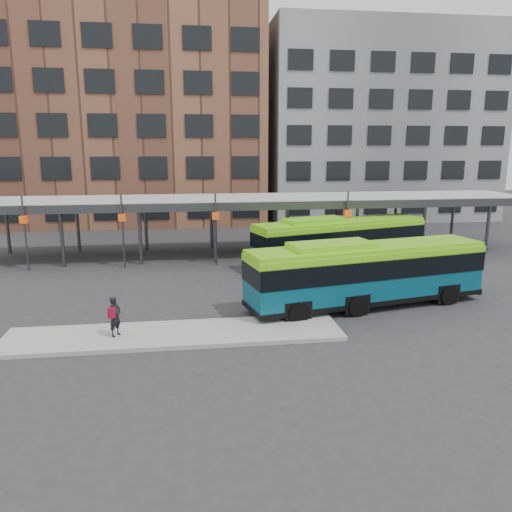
{
  "coord_description": "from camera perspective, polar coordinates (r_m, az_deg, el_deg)",
  "views": [
    {
      "loc": [
        -4.86,
        -22.96,
        7.83
      ],
      "look_at": [
        -1.11,
        3.93,
        1.8
      ],
      "focal_mm": 35.0,
      "sensor_mm": 36.0,
      "label": 1
    }
  ],
  "objects": [
    {
      "name": "building_brick",
      "position": [
        55.29,
        -13.76,
        15.46
      ],
      "size": [
        26.0,
        14.0,
        22.0
      ],
      "primitive_type": "cube",
      "color": "brown",
      "rests_on": "ground"
    },
    {
      "name": "bus_front",
      "position": [
        25.13,
        12.46,
        -1.8
      ],
      "size": [
        12.41,
        4.99,
        3.35
      ],
      "rotation": [
        0.0,
        0.0,
        0.21
      ],
      "color": "#08475B",
      "rests_on": "ground"
    },
    {
      "name": "bike_rack",
      "position": [
        40.18,
        18.93,
        1.27
      ],
      "size": [
        5.92,
        1.34,
        1.04
      ],
      "color": "slate",
      "rests_on": "ground"
    },
    {
      "name": "canopy",
      "position": [
        36.36,
        -0.3,
        6.33
      ],
      "size": [
        40.0,
        6.53,
        4.8
      ],
      "color": "#999B9E",
      "rests_on": "ground"
    },
    {
      "name": "building_grey",
      "position": [
        58.83,
        13.26,
        14.31
      ],
      "size": [
        24.0,
        14.0,
        20.0
      ],
      "primitive_type": "cube",
      "color": "slate",
      "rests_on": "ground"
    },
    {
      "name": "pedestrian",
      "position": [
        21.27,
        -15.82,
        -6.65
      ],
      "size": [
        0.66,
        0.72,
        1.65
      ],
      "rotation": [
        0.0,
        0.0,
        1.0
      ],
      "color": "black",
      "rests_on": "boarding_island"
    },
    {
      "name": "boarding_island",
      "position": [
        21.42,
        -9.22,
        -8.83
      ],
      "size": [
        14.0,
        3.0,
        0.18
      ],
      "primitive_type": "cube",
      "color": "gray",
      "rests_on": "ground"
    },
    {
      "name": "bus_rear",
      "position": [
        33.39,
        9.53,
        1.8
      ],
      "size": [
        12.18,
        5.87,
        3.3
      ],
      "rotation": [
        0.0,
        0.0,
        0.29
      ],
      "color": "#08475B",
      "rests_on": "ground"
    },
    {
      "name": "ground",
      "position": [
        24.74,
        3.83,
        -5.96
      ],
      "size": [
        120.0,
        120.0,
        0.0
      ],
      "primitive_type": "plane",
      "color": "#28282B",
      "rests_on": "ground"
    }
  ]
}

